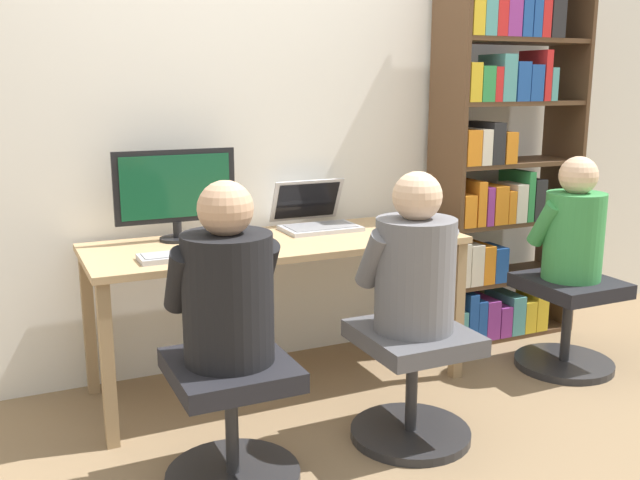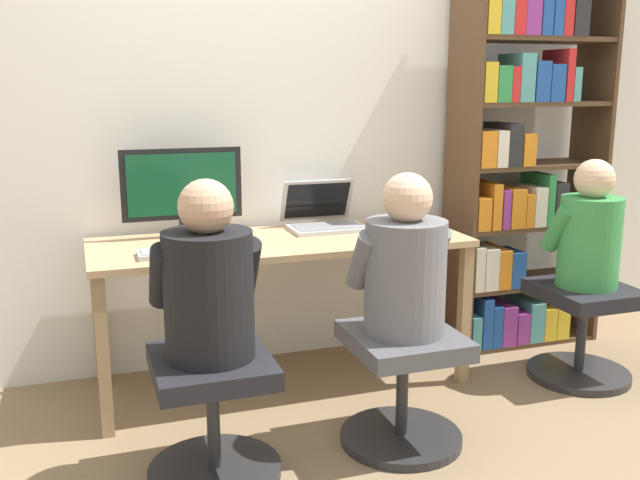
% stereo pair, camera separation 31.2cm
% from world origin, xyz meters
% --- Properties ---
extents(ground_plane, '(14.00, 14.00, 0.00)m').
position_xyz_m(ground_plane, '(0.00, 0.00, 0.00)').
color(ground_plane, '#846B4C').
extents(wall_back, '(10.00, 0.05, 2.60)m').
position_xyz_m(wall_back, '(0.00, 0.70, 1.30)').
color(wall_back, silver).
rests_on(wall_back, ground_plane).
extents(desk, '(1.72, 0.63, 0.71)m').
position_xyz_m(desk, '(0.00, 0.32, 0.63)').
color(desk, tan).
rests_on(desk, ground_plane).
extents(desktop_monitor, '(0.55, 0.16, 0.41)m').
position_xyz_m(desktop_monitor, '(-0.41, 0.50, 0.93)').
color(desktop_monitor, black).
rests_on(desktop_monitor, desk).
extents(laptop, '(0.37, 0.33, 0.23)m').
position_xyz_m(laptop, '(0.27, 0.49, 0.76)').
color(laptop, '#B7B7BC').
rests_on(laptop, desk).
extents(keyboard, '(0.41, 0.14, 0.03)m').
position_xyz_m(keyboard, '(-0.45, 0.16, 0.72)').
color(keyboard, '#B2B2B7').
rests_on(keyboard, desk).
extents(computer_mouse_by_keyboard, '(0.06, 0.10, 0.03)m').
position_xyz_m(computer_mouse_by_keyboard, '(-0.18, 0.16, 0.72)').
color(computer_mouse_by_keyboard, silver).
rests_on(computer_mouse_by_keyboard, desk).
extents(office_chair_left, '(0.49, 0.49, 0.46)m').
position_xyz_m(office_chair_left, '(-0.46, -0.40, 0.26)').
color(office_chair_left, '#262628').
rests_on(office_chair_left, ground_plane).
extents(office_chair_right, '(0.49, 0.49, 0.46)m').
position_xyz_m(office_chair_right, '(0.29, -0.39, 0.26)').
color(office_chair_right, '#262628').
rests_on(office_chair_right, ground_plane).
extents(person_at_monitor, '(0.39, 0.32, 0.63)m').
position_xyz_m(person_at_monitor, '(-0.46, -0.39, 0.73)').
color(person_at_monitor, black).
rests_on(person_at_monitor, office_chair_left).
extents(person_at_laptop, '(0.38, 0.32, 0.62)m').
position_xyz_m(person_at_laptop, '(0.29, -0.39, 0.73)').
color(person_at_laptop, slate).
rests_on(person_at_laptop, office_chair_right).
extents(bookshelf, '(0.83, 0.33, 1.96)m').
position_xyz_m(bookshelf, '(1.34, 0.44, 0.97)').
color(bookshelf, '#513823').
rests_on(bookshelf, ground_plane).
extents(office_chair_side, '(0.49, 0.49, 0.46)m').
position_xyz_m(office_chair_side, '(1.39, -0.09, 0.26)').
color(office_chair_side, '#262628').
rests_on(office_chair_side, ground_plane).
extents(person_near_shelf, '(0.35, 0.30, 0.60)m').
position_xyz_m(person_near_shelf, '(1.39, -0.09, 0.73)').
color(person_near_shelf, '#388C47').
rests_on(person_near_shelf, office_chair_side).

